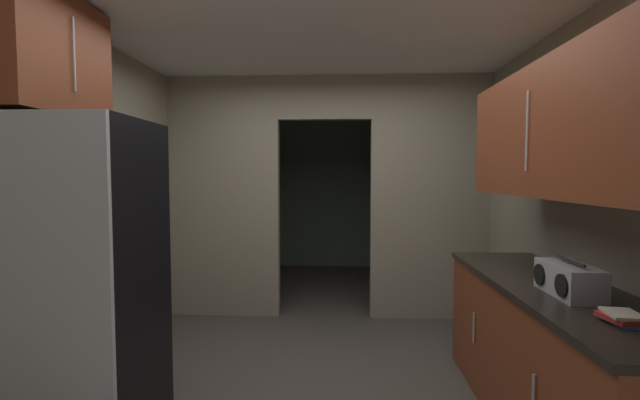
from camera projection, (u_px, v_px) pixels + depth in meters
name	position (u px, v px, depth m)	size (l,w,h in m)	color
ground	(318.00, 399.00, 2.95)	(20.00, 20.00, 0.00)	#47423D
kitchen_overhead_slab	(321.00, 35.00, 3.33)	(3.84, 7.54, 0.06)	silver
kitchen_partition	(327.00, 191.00, 4.64)	(3.44, 0.12, 2.60)	gray
adjoining_room_shell	(331.00, 191.00, 6.46)	(3.44, 2.66, 2.60)	slate
kitchen_flank_left	(23.00, 215.00, 2.60)	(0.10, 4.27, 2.60)	gray
kitchen_flank_right	(626.00, 218.00, 2.43)	(0.10, 4.27, 2.60)	gray
refrigerator	(79.00, 285.00, 2.41)	(0.77, 0.74, 1.85)	black
lower_cabinet_run	(552.00, 361.00, 2.52)	(0.64, 2.13, 0.90)	brown
upper_cabinet_counterside	(560.00, 131.00, 2.44)	(0.36, 1.91, 0.76)	brown
upper_cabinet_fridgeside	(43.00, 55.00, 2.44)	(0.36, 0.84, 0.70)	brown
boombox	(569.00, 280.00, 2.28)	(0.20, 0.40, 0.19)	#B2B2B7
book_stack	(621.00, 318.00, 1.84)	(0.16, 0.18, 0.05)	#2D609E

